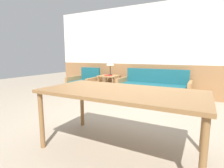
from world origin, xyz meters
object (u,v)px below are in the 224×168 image
at_px(armchair, 85,86).
at_px(table_lamp, 110,63).
at_px(side_table, 109,78).
at_px(dining_table, 121,96).
at_px(couch, 153,90).

bearing_deg(armchair, table_lamp, 23.40).
distance_m(side_table, dining_table, 3.33).
height_order(side_table, table_lamp, table_lamp).
relative_size(armchair, dining_table, 0.44).
distance_m(side_table, table_lamp, 0.49).
bearing_deg(armchair, side_table, 16.40).
distance_m(armchair, dining_table, 3.64).
bearing_deg(dining_table, couch, 96.58).
height_order(armchair, dining_table, armchair).
relative_size(side_table, dining_table, 0.30).
bearing_deg(side_table, armchair, -163.48).
bearing_deg(couch, side_table, 179.80).
xyz_separation_m(couch, table_lamp, (-1.41, 0.10, 0.72)).
bearing_deg(dining_table, armchair, 133.70).
relative_size(armchair, side_table, 1.45).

